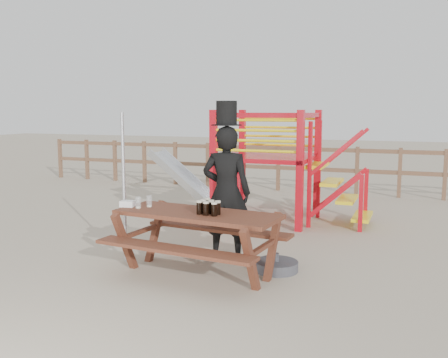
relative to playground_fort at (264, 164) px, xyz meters
The scene contains 10 objects.
ground 3.74m from the playground_fort, 91.99° to the right, with size 60.00×60.00×0.00m, color tan.
back_fence 3.44m from the playground_fort, 92.08° to the left, with size 15.09×0.09×1.20m.
playground_fort is the anchor object (origin of this frame).
picnic_table 3.55m from the playground_fort, 87.20° to the right, with size 2.23×1.65×0.81m.
man_with_hat 2.70m from the playground_fort, 84.58° to the right, with size 0.74×0.54×2.22m.
metal_pole 3.50m from the playground_fort, 106.54° to the right, with size 0.05×0.05×2.06m, color #B2B2B7.
parasol_base 3.36m from the playground_fort, 70.26° to the right, with size 0.57×0.57×0.24m.
paper_bag 3.61m from the playground_fort, 103.65° to the right, with size 0.18×0.14×0.08m, color white.
stout_pints 3.58m from the playground_fort, 84.43° to the right, with size 0.29×0.31×0.17m.
empty_glasses 3.54m from the playground_fort, 100.10° to the right, with size 0.16×0.21×0.15m.
Camera 1 is at (2.85, -5.58, 2.10)m, focal length 40.00 mm.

